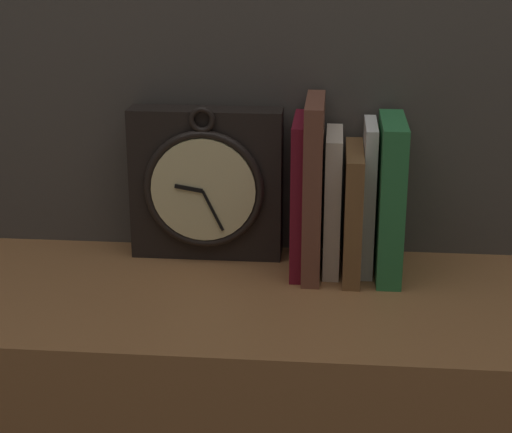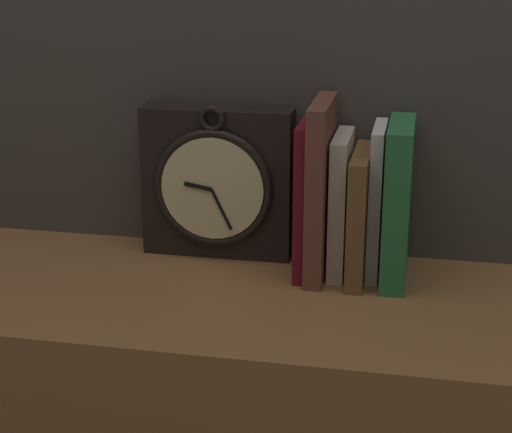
# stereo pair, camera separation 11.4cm
# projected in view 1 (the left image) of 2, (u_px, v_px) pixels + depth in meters

# --- Properties ---
(clock) EXTENTS (0.23, 0.07, 0.24)m
(clock) POSITION_uv_depth(u_px,v_px,m) (206.00, 184.00, 1.29)
(clock) COLOR black
(clock) RESTS_ON bookshelf
(book_slot0_maroon) EXTENTS (0.02, 0.14, 0.23)m
(book_slot0_maroon) POSITION_uv_depth(u_px,v_px,m) (298.00, 195.00, 1.25)
(book_slot0_maroon) COLOR maroon
(book_slot0_maroon) RESTS_ON bookshelf
(book_slot1_brown) EXTENTS (0.03, 0.15, 0.26)m
(book_slot1_brown) POSITION_uv_depth(u_px,v_px,m) (313.00, 187.00, 1.23)
(book_slot1_brown) COLOR brown
(book_slot1_brown) RESTS_ON bookshelf
(book_slot2_cream) EXTENTS (0.02, 0.12, 0.21)m
(book_slot2_cream) POSITION_uv_depth(u_px,v_px,m) (333.00, 201.00, 1.25)
(book_slot2_cream) COLOR beige
(book_slot2_cream) RESTS_ON bookshelf
(book_slot3_brown) EXTENTS (0.02, 0.15, 0.19)m
(book_slot3_brown) POSITION_uv_depth(u_px,v_px,m) (353.00, 212.00, 1.24)
(book_slot3_brown) COLOR brown
(book_slot3_brown) RESTS_ON bookshelf
(book_slot4_white) EXTENTS (0.02, 0.11, 0.22)m
(book_slot4_white) POSITION_uv_depth(u_px,v_px,m) (368.00, 197.00, 1.25)
(book_slot4_white) COLOR silver
(book_slot4_white) RESTS_ON bookshelf
(book_slot5_green) EXTENTS (0.04, 0.15, 0.23)m
(book_slot5_green) POSITION_uv_depth(u_px,v_px,m) (390.00, 198.00, 1.23)
(book_slot5_green) COLOR #2A733D
(book_slot5_green) RESTS_ON bookshelf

